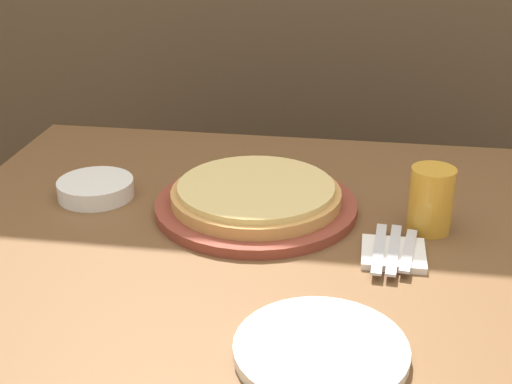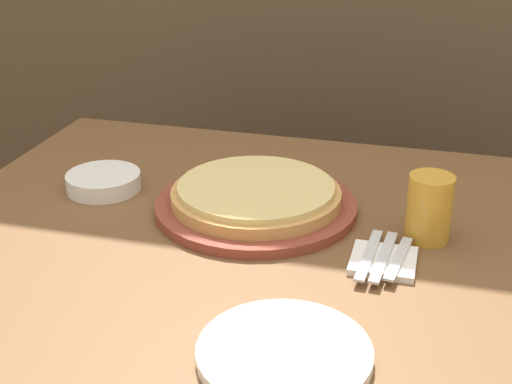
# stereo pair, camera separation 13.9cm
# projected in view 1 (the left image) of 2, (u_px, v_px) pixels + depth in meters

# --- Properties ---
(pizza_on_board) EXTENTS (0.40, 0.40, 0.06)m
(pizza_on_board) POSITION_uv_depth(u_px,v_px,m) (256.00, 199.00, 1.40)
(pizza_on_board) COLOR brown
(pizza_on_board) RESTS_ON dining_table
(beer_glass) EXTENTS (0.08, 0.08, 0.12)m
(beer_glass) POSITION_uv_depth(u_px,v_px,m) (431.00, 197.00, 1.31)
(beer_glass) COLOR gold
(beer_glass) RESTS_ON dining_table
(dinner_plate) EXTENTS (0.24, 0.24, 0.02)m
(dinner_plate) POSITION_uv_depth(u_px,v_px,m) (321.00, 350.00, 0.99)
(dinner_plate) COLOR white
(dinner_plate) RESTS_ON dining_table
(side_bowl) EXTENTS (0.16, 0.16, 0.04)m
(side_bowl) POSITION_uv_depth(u_px,v_px,m) (96.00, 188.00, 1.46)
(side_bowl) COLOR white
(side_bowl) RESTS_ON dining_table
(napkin_stack) EXTENTS (0.11, 0.11, 0.01)m
(napkin_stack) POSITION_uv_depth(u_px,v_px,m) (393.00, 254.00, 1.24)
(napkin_stack) COLOR white
(napkin_stack) RESTS_ON dining_table
(fork) EXTENTS (0.03, 0.18, 0.00)m
(fork) POSITION_uv_depth(u_px,v_px,m) (379.00, 248.00, 1.24)
(fork) COLOR silver
(fork) RESTS_ON napkin_stack
(dinner_knife) EXTENTS (0.03, 0.18, 0.00)m
(dinner_knife) POSITION_uv_depth(u_px,v_px,m) (394.00, 249.00, 1.23)
(dinner_knife) COLOR silver
(dinner_knife) RESTS_ON napkin_stack
(spoon) EXTENTS (0.04, 0.15, 0.00)m
(spoon) POSITION_uv_depth(u_px,v_px,m) (408.00, 250.00, 1.23)
(spoon) COLOR silver
(spoon) RESTS_ON napkin_stack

